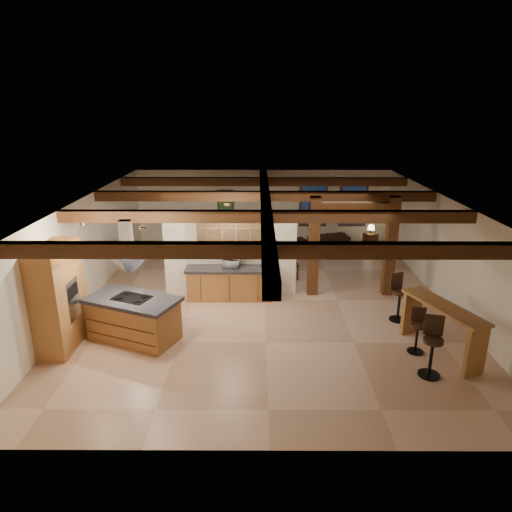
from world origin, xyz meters
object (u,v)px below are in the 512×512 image
at_px(dining_table, 260,263).
at_px(sofa, 323,240).
at_px(bar_counter, 442,321).
at_px(kitchen_island, 134,318).

height_order(dining_table, sofa, dining_table).
bearing_deg(sofa, bar_counter, 80.32).
height_order(kitchen_island, dining_table, kitchen_island).
relative_size(kitchen_island, bar_counter, 1.07).
xyz_separation_m(dining_table, bar_counter, (3.99, -5.10, 0.44)).
relative_size(kitchen_island, dining_table, 1.24).
distance_m(kitchen_island, sofa, 9.28).
height_order(sofa, bar_counter, bar_counter).
bearing_deg(kitchen_island, sofa, 53.80).
relative_size(kitchen_island, sofa, 1.20).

